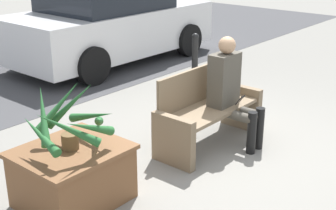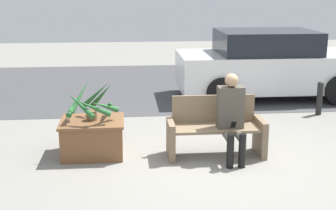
# 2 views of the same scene
# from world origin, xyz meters

# --- Properties ---
(ground_plane) EXTENTS (30.00, 30.00, 0.00)m
(ground_plane) POSITION_xyz_m (0.00, 0.00, 0.00)
(ground_plane) COLOR gray
(road_surface) EXTENTS (20.00, 6.00, 0.01)m
(road_surface) POSITION_xyz_m (0.00, 5.53, 0.00)
(road_surface) COLOR #424244
(road_surface) RESTS_ON ground_plane
(bench) EXTENTS (1.46, 0.54, 0.89)m
(bench) POSITION_xyz_m (0.07, 0.31, 0.40)
(bench) COLOR #7A664C
(bench) RESTS_ON ground_plane
(person_seated) EXTENTS (0.38, 0.62, 1.28)m
(person_seated) POSITION_xyz_m (0.27, 0.12, 0.69)
(person_seated) COLOR #4C473D
(person_seated) RESTS_ON ground_plane
(planter_box) EXTENTS (0.95, 0.83, 0.54)m
(planter_box) POSITION_xyz_m (-1.78, 0.49, 0.29)
(planter_box) COLOR brown
(planter_box) RESTS_ON ground_plane
(potted_plant) EXTENTS (0.81, 0.76, 0.57)m
(potted_plant) POSITION_xyz_m (-1.77, 0.48, 0.81)
(potted_plant) COLOR brown
(potted_plant) RESTS_ON planter_box
(parked_car) EXTENTS (4.14, 1.98, 1.53)m
(parked_car) POSITION_xyz_m (2.00, 3.98, 0.75)
(parked_car) COLOR silver
(parked_car) RESTS_ON ground_plane
(bollard_post) EXTENTS (0.13, 0.13, 0.67)m
(bollard_post) POSITION_xyz_m (2.57, 2.36, 0.36)
(bollard_post) COLOR black
(bollard_post) RESTS_ON ground_plane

